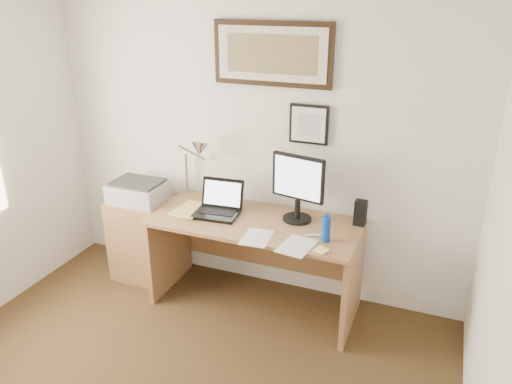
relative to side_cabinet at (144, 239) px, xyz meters
The scene contains 17 objects.
wall_back 1.32m from the side_cabinet, 19.18° to the left, with size 3.50×0.02×2.50m, color silver.
side_cabinet is the anchor object (origin of this frame).
water_bottle 1.73m from the side_cabinet, ahead, with size 0.06×0.06×0.18m, color #0C3DA1.
bottle_cap 1.76m from the side_cabinet, ahead, with size 0.03×0.03×0.02m, color #0C3DA1.
speaker 1.90m from the side_cabinet, ahead, with size 0.09×0.08×0.19m, color black.
paper_sheet_a 1.28m from the side_cabinet, 14.44° to the right, with size 0.19×0.28×0.00m, color silver.
paper_sheet_b 1.57m from the side_cabinet, 12.30° to the right, with size 0.21×0.30×0.00m, color silver.
sticky_pad 1.74m from the side_cabinet, 11.08° to the right, with size 0.09×0.09×0.01m, color #FFF578.
marker_pen 1.61m from the side_cabinet, ahead, with size 0.02×0.02×0.14m, color white.
book 0.58m from the side_cabinet, ahead, with size 0.22×0.30×0.02m, color tan.
desk 1.08m from the side_cabinet, ahead, with size 1.60×0.70×0.75m.
laptop 0.88m from the side_cabinet, ahead, with size 0.36×0.32×0.26m.
lcd_monitor 1.52m from the side_cabinet, ahead, with size 0.42×0.22×0.52m.
printer 0.45m from the side_cabinet, 90.89° to the right, with size 0.44×0.34×0.18m.
desk_lamp 0.98m from the side_cabinet, 14.38° to the left, with size 0.29×0.27×0.53m.
picture_large 1.93m from the side_cabinet, 15.25° to the left, with size 0.92×0.04×0.47m.
picture_small 1.77m from the side_cabinet, 12.05° to the left, with size 0.30×0.03×0.30m.
Camera 1 is at (1.42, -1.57, 2.40)m, focal length 35.00 mm.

